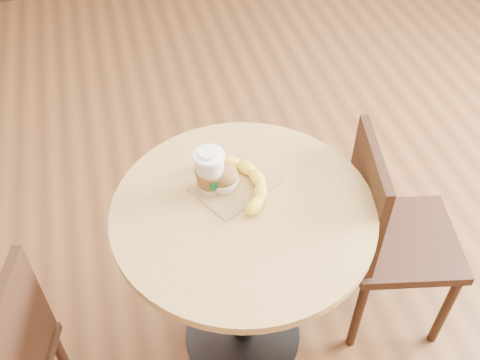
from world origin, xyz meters
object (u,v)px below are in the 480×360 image
at_px(cafe_table, 243,248).
at_px(chair_right, 389,232).
at_px(muffin, 223,178).
at_px(coffee_cup, 210,173).
at_px(banana, 239,182).

height_order(cafe_table, chair_right, chair_right).
relative_size(chair_right, muffin, 9.18).
relative_size(cafe_table, coffee_cup, 5.16).
bearing_deg(cafe_table, muffin, 111.60).
bearing_deg(banana, coffee_cup, 151.86).
distance_m(chair_right, coffee_cup, 0.70).
xyz_separation_m(coffee_cup, muffin, (0.04, -0.01, -0.02)).
distance_m(chair_right, banana, 0.60).
height_order(chair_right, muffin, chair_right).
xyz_separation_m(coffee_cup, banana, (0.08, -0.02, -0.04)).
relative_size(coffee_cup, muffin, 1.64).
distance_m(muffin, banana, 0.05).
xyz_separation_m(chair_right, coffee_cup, (-0.60, 0.10, 0.35)).
bearing_deg(chair_right, banana, 92.84).
bearing_deg(cafe_table, chair_right, 0.66).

